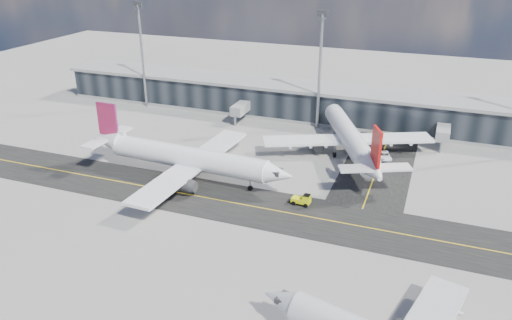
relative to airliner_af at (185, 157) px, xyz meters
The scene contains 8 objects.
ground 20.66m from the airliner_af, 30.99° to the right, with size 300.00×300.00×0.00m, color gray.
taxiway_lanes 21.67m from the airliner_af, ahead, with size 180.00×63.00×0.03m.
terminal_concourse 47.80m from the airliner_af, 68.72° to the left, with size 152.00×19.80×8.80m.
floodlight_masts 42.89m from the airliner_af, 65.28° to the left, with size 102.50×0.70×28.90m.
airliner_af is the anchor object (origin of this frame).
airliner_redtail 36.09m from the airliner_af, 37.99° to the left, with size 36.42×42.20×13.12m.
baggage_tug 25.32m from the airliner_af, ahead, with size 3.51×1.95×2.14m.
service_van 43.18m from the airliner_af, 33.22° to the left, with size 2.37×5.15×1.43m, color white.
Camera 1 is at (27.62, -69.11, 43.79)m, focal length 35.00 mm.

